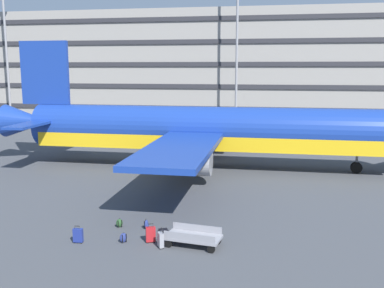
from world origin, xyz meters
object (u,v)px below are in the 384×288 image
(airliner, at_px, (207,131))
(backpack_black, at_px, (119,223))
(suitcase_laid_flat, at_px, (161,240))
(suitcase_navy, at_px, (151,234))
(suitcase_red, at_px, (78,235))
(backpack_large, at_px, (147,225))
(baggage_cart, at_px, (193,237))
(backpack_purple, at_px, (123,238))
(suitcase_teal, at_px, (164,233))

(airliner, height_order, backpack_black, airliner)
(suitcase_laid_flat, bearing_deg, suitcase_navy, 138.72)
(suitcase_red, height_order, backpack_large, suitcase_red)
(suitcase_laid_flat, relative_size, baggage_cart, 0.28)
(backpack_black, bearing_deg, backpack_purple, -65.84)
(suitcase_navy, distance_m, backpack_large, 1.85)
(suitcase_red, relative_size, backpack_large, 1.63)
(suitcase_navy, bearing_deg, baggage_cart, -1.18)
(suitcase_teal, relative_size, suitcase_laid_flat, 0.94)
(suitcase_teal, bearing_deg, backpack_purple, -141.57)
(suitcase_red, xyz_separation_m, backpack_purple, (2.12, 0.41, -0.15))
(backpack_large, bearing_deg, airliner, 86.10)
(suitcase_teal, xyz_separation_m, suitcase_red, (-3.81, -1.76, 0.28))
(suitcase_red, height_order, backpack_black, suitcase_red)
(suitcase_navy, xyz_separation_m, backpack_purple, (-1.29, -0.24, -0.18))
(airliner, bearing_deg, suitcase_navy, -91.17)
(suitcase_red, distance_m, baggage_cart, 5.53)
(backpack_purple, bearing_deg, airliner, 84.51)
(suitcase_laid_flat, height_order, suitcase_navy, suitcase_navy)
(airliner, distance_m, suitcase_red, 17.99)
(suitcase_navy, distance_m, baggage_cart, 2.08)
(backpack_large, height_order, backpack_purple, backpack_large)
(suitcase_navy, height_order, backpack_purple, suitcase_navy)
(suitcase_red, relative_size, backpack_black, 1.75)
(airliner, relative_size, backpack_black, 73.17)
(suitcase_laid_flat, relative_size, backpack_purple, 1.79)
(suitcase_red, bearing_deg, suitcase_navy, 10.89)
(airliner, bearing_deg, baggage_cart, -84.08)
(airliner, distance_m, backpack_large, 15.32)
(backpack_purple, xyz_separation_m, baggage_cart, (3.37, 0.20, 0.19))
(airliner, distance_m, suitcase_teal, 15.92)
(airliner, relative_size, baggage_cart, 10.90)
(airliner, relative_size, suitcase_navy, 38.11)
(suitcase_navy, xyz_separation_m, backpack_large, (-0.68, 1.71, -0.18))
(backpack_black, height_order, backpack_purple, backpack_purple)
(suitcase_laid_flat, height_order, suitcase_red, suitcase_laid_flat)
(suitcase_red, bearing_deg, backpack_large, 40.99)
(suitcase_red, height_order, suitcase_navy, suitcase_navy)
(backpack_black, distance_m, baggage_cart, 4.62)
(suitcase_teal, xyz_separation_m, backpack_black, (-2.57, 0.63, 0.12))
(suitcase_teal, distance_m, suitcase_red, 4.20)
(airliner, xyz_separation_m, suitcase_teal, (0.06, -15.63, -3.04))
(airliner, bearing_deg, backpack_large, -93.90)
(suitcase_teal, bearing_deg, suitcase_laid_flat, -81.93)
(backpack_large, bearing_deg, baggage_cart, -32.45)
(suitcase_teal, height_order, suitcase_laid_flat, suitcase_laid_flat)
(suitcase_teal, xyz_separation_m, suitcase_laid_flat, (0.23, -1.65, 0.29))
(suitcase_navy, bearing_deg, backpack_large, 111.74)
(airliner, distance_m, suitcase_navy, 16.95)
(suitcase_navy, xyz_separation_m, backpack_black, (-2.18, 1.73, -0.19))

